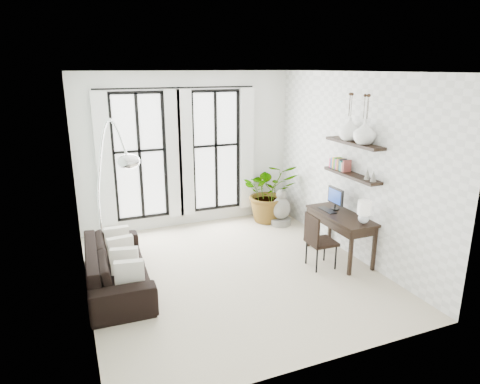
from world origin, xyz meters
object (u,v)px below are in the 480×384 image
sofa (117,266)px  buddha (281,210)px  arc_lamp (110,154)px  desk (342,219)px  desk_chair (317,238)px  plant (270,192)px

sofa → buddha: bearing=-66.1°
sofa → arc_lamp: (0.10, 0.68, 1.61)m
desk → desk_chair: desk is taller
desk → desk_chair: 0.62m
desk_chair → buddha: (0.40, 2.05, -0.21)m
sofa → desk: desk is taller
plant → desk_chair: bearing=-96.8°
desk_chair → arc_lamp: 3.63m
sofa → desk_chair: size_ratio=2.40×
buddha → desk: bearing=-85.3°
arc_lamp → plant: bearing=17.4°
plant → arc_lamp: 3.75m
desk → buddha: bearing=94.7°
arc_lamp → buddha: size_ratio=3.20×
desk → arc_lamp: bearing=161.8°
plant → buddha: bearing=-69.0°
sofa → desk_chair: (3.18, -0.63, 0.21)m
sofa → arc_lamp: arc_lamp is taller
buddha → sofa: bearing=-158.4°
arc_lamp → buddha: bearing=11.9°
plant → desk_chair: plant is taller
sofa → desk_chair: bearing=-99.0°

